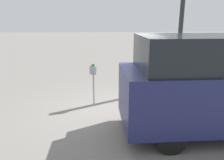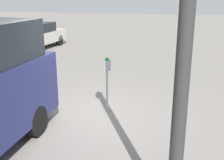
# 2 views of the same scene
# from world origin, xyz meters

# --- Properties ---
(ground_plane) EXTENTS (80.00, 80.00, 0.00)m
(ground_plane) POSITION_xyz_m (0.00, 0.00, 0.00)
(ground_plane) COLOR slate
(parking_meter_near) EXTENTS (0.22, 0.15, 1.39)m
(parking_meter_near) POSITION_xyz_m (-0.54, 0.48, 1.02)
(parking_meter_near) COLOR #9E9EA3
(parking_meter_near) RESTS_ON ground
(lamp_post) EXTENTS (0.44, 0.44, 5.46)m
(lamp_post) POSITION_xyz_m (2.83, 2.22, 1.85)
(lamp_post) COLOR beige
(lamp_post) RESTS_ON ground
(parked_van) EXTENTS (4.89, 1.86, 2.38)m
(parked_van) POSITION_xyz_m (2.57, -1.45, 1.26)
(parked_van) COLOR navy
(parked_van) RESTS_ON ground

